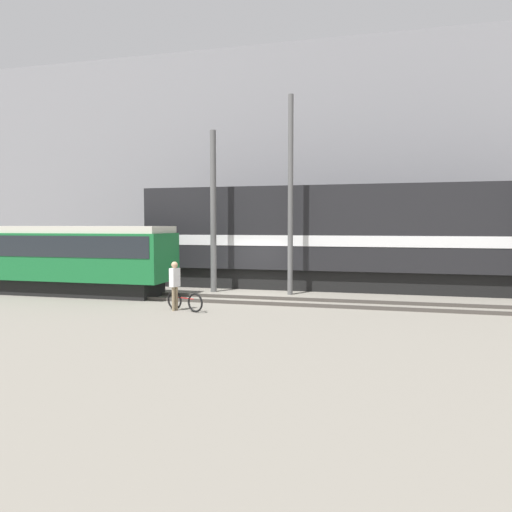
{
  "coord_description": "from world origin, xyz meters",
  "views": [
    {
      "loc": [
        5.95,
        -20.98,
        3.12
      ],
      "look_at": [
        0.53,
        -0.63,
        1.8
      ],
      "focal_mm": 35.0,
      "sensor_mm": 36.0,
      "label": 1
    }
  ],
  "objects_px": {
    "person": "(175,281)",
    "utility_pole_left": "(213,212)",
    "streetcar": "(67,255)",
    "bicycle": "(185,301)",
    "freight_locomotive": "(358,236)",
    "utility_pole_center": "(290,196)"
  },
  "relations": [
    {
      "from": "utility_pole_left",
      "to": "utility_pole_center",
      "type": "bearing_deg",
      "value": 0.0
    },
    {
      "from": "utility_pole_center",
      "to": "streetcar",
      "type": "bearing_deg",
      "value": -165.66
    },
    {
      "from": "freight_locomotive",
      "to": "bicycle",
      "type": "xyz_separation_m",
      "value": [
        -5.67,
        -7.66,
        -2.24
      ]
    },
    {
      "from": "utility_pole_left",
      "to": "streetcar",
      "type": "bearing_deg",
      "value": -157.77
    },
    {
      "from": "streetcar",
      "to": "bicycle",
      "type": "distance_m",
      "value": 7.46
    },
    {
      "from": "utility_pole_left",
      "to": "bicycle",
      "type": "bearing_deg",
      "value": -81.74
    },
    {
      "from": "streetcar",
      "to": "utility_pole_left",
      "type": "distance_m",
      "value": 6.83
    },
    {
      "from": "bicycle",
      "to": "utility_pole_left",
      "type": "distance_m",
      "value": 6.23
    },
    {
      "from": "bicycle",
      "to": "utility_pole_center",
      "type": "distance_m",
      "value": 7.18
    },
    {
      "from": "streetcar",
      "to": "utility_pole_left",
      "type": "bearing_deg",
      "value": 22.23
    },
    {
      "from": "streetcar",
      "to": "utility_pole_left",
      "type": "height_order",
      "value": "utility_pole_left"
    },
    {
      "from": "person",
      "to": "utility_pole_center",
      "type": "height_order",
      "value": "utility_pole_center"
    },
    {
      "from": "bicycle",
      "to": "utility_pole_center",
      "type": "relative_size",
      "value": 0.18
    },
    {
      "from": "freight_locomotive",
      "to": "utility_pole_center",
      "type": "relative_size",
      "value": 2.34
    },
    {
      "from": "freight_locomotive",
      "to": "streetcar",
      "type": "xyz_separation_m",
      "value": [
        -12.47,
        -4.95,
        -0.84
      ]
    },
    {
      "from": "freight_locomotive",
      "to": "bicycle",
      "type": "bearing_deg",
      "value": -126.52
    },
    {
      "from": "bicycle",
      "to": "person",
      "type": "bearing_deg",
      "value": -178.06
    },
    {
      "from": "utility_pole_left",
      "to": "utility_pole_center",
      "type": "xyz_separation_m",
      "value": [
        3.63,
        0.0,
        0.69
      ]
    },
    {
      "from": "streetcar",
      "to": "person",
      "type": "relative_size",
      "value": 5.45
    },
    {
      "from": "person",
      "to": "utility_pole_left",
      "type": "relative_size",
      "value": 0.24
    },
    {
      "from": "person",
      "to": "utility_pole_left",
      "type": "distance_m",
      "value": 5.83
    },
    {
      "from": "person",
      "to": "utility_pole_center",
      "type": "xyz_separation_m",
      "value": [
        3.25,
        5.19,
        3.32
      ]
    }
  ]
}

